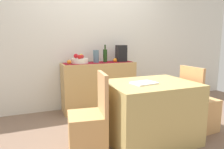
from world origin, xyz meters
name	(u,v)px	position (x,y,z in m)	size (l,w,h in m)	color
ground_plane	(118,130)	(0.00, 0.00, -0.01)	(6.40, 6.40, 0.02)	#7A614F
room_wall_rear	(92,34)	(0.00, 1.18, 1.35)	(6.40, 0.06, 2.70)	silver
sideboard_console	(99,86)	(0.03, 0.92, 0.42)	(1.29, 0.42, 0.85)	tan
table_runner	(99,63)	(0.03, 0.92, 0.85)	(1.21, 0.32, 0.01)	maroon
fruit_bowl	(80,61)	(-0.31, 0.92, 0.89)	(0.28, 0.28, 0.08)	white
apple_right	(82,57)	(-0.28, 0.90, 0.97)	(0.07, 0.07, 0.07)	red
apple_upper	(81,56)	(-0.26, 0.99, 0.97)	(0.07, 0.07, 0.07)	gold
apple_front	(76,56)	(-0.36, 0.99, 0.97)	(0.08, 0.08, 0.08)	red
apple_left	(79,57)	(-0.33, 0.85, 0.97)	(0.07, 0.07, 0.07)	red
wine_bottle	(105,56)	(0.15, 0.92, 0.97)	(0.07, 0.07, 0.31)	#1D3D15
coffee_maker	(121,53)	(0.46, 0.92, 1.00)	(0.16, 0.18, 0.30)	black
ceramic_vase	(96,56)	(-0.02, 0.92, 0.96)	(0.10, 0.10, 0.22)	slate
orange_loose_far	(115,60)	(0.32, 0.87, 0.89)	(0.07, 0.07, 0.07)	orange
orange_loose_near_bowl	(69,62)	(-0.50, 0.88, 0.89)	(0.07, 0.07, 0.07)	orange
dining_table	(150,112)	(0.24, -0.43, 0.37)	(1.05, 0.81, 0.74)	tan
open_book	(144,83)	(0.12, -0.47, 0.75)	(0.28, 0.21, 0.02)	white
chair_near_window	(89,130)	(-0.55, -0.43, 0.27)	(0.45, 0.45, 0.90)	tan
chair_by_corner	(198,111)	(1.02, -0.43, 0.27)	(0.42, 0.42, 0.90)	tan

